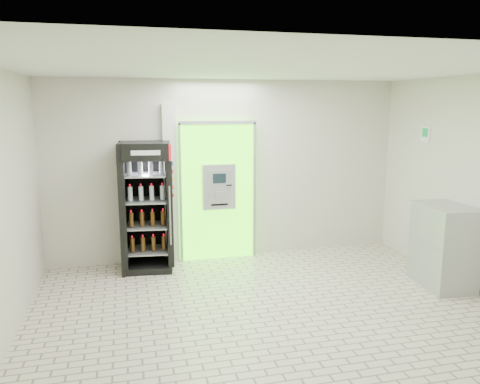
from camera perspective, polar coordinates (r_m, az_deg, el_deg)
name	(u,v)px	position (r m, az deg, el deg)	size (l,w,h in m)	color
ground	(272,317)	(6.02, 3.96, -14.91)	(6.00, 6.00, 0.00)	beige
room_shell	(274,170)	(5.48, 4.20, 2.74)	(6.00, 6.00, 6.00)	beige
atm_assembly	(218,190)	(7.85, -2.74, 0.20)	(1.30, 0.24, 2.33)	#44EF10
pillar	(171,184)	(7.75, -8.47, 0.93)	(0.22, 0.11, 2.60)	silver
beverage_cooler	(147,209)	(7.50, -11.31, -2.04)	(0.84, 0.78, 2.03)	black
steel_cabinet	(444,246)	(7.35, 23.57, -6.06)	(0.67, 0.94, 1.19)	#A2A4A9
exit_sign	(425,134)	(8.07, 21.67, 6.55)	(0.02, 0.22, 0.26)	white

